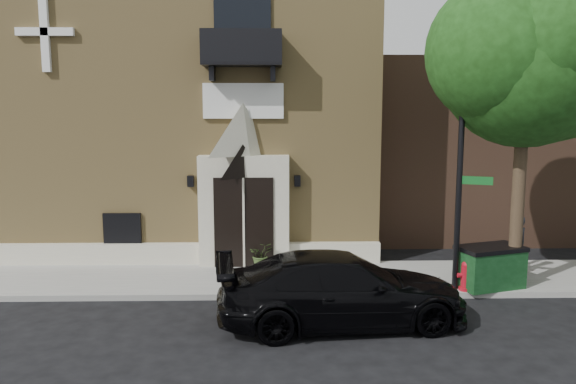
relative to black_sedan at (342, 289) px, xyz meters
name	(u,v)px	position (x,y,z in m)	size (l,w,h in m)	color
ground	(279,300)	(-1.35, 1.60, -0.79)	(120.00, 120.00, 0.00)	black
sidewalk	(316,279)	(-0.35, 3.10, -0.71)	(42.00, 3.00, 0.15)	gray
church	(198,110)	(-4.33, 9.55, 3.85)	(12.20, 11.01, 9.30)	tan
neighbour_building	(576,146)	(10.65, 10.60, 2.41)	(18.00, 8.00, 6.40)	brown
street_tree_left	(529,59)	(4.68, 1.95, 5.08)	(4.97, 4.38, 7.77)	#38281C
black_sedan	(342,289)	(0.00, 0.00, 0.00)	(2.21, 5.43, 1.57)	black
street_sign	(460,183)	(3.13, 1.94, 2.08)	(0.81, 1.04, 5.39)	black
fire_hydrant	(466,276)	(3.34, 1.80, -0.26)	(0.44, 0.35, 0.76)	#A30E1B
dumpster	(490,266)	(4.03, 2.04, -0.09)	(1.84, 1.38, 1.07)	black
planter	(261,254)	(-1.86, 4.06, -0.27)	(0.66, 0.57, 0.74)	#3D5727
pedestrian_near	(517,245)	(5.22, 3.23, 0.17)	(0.59, 0.39, 1.62)	black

